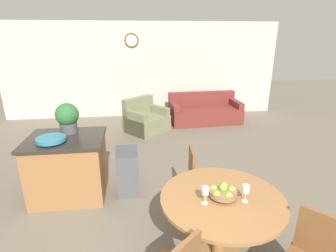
% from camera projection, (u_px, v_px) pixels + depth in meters
% --- Properties ---
extents(wall_back, '(8.00, 0.09, 2.70)m').
position_uv_depth(wall_back, '(143.00, 70.00, 7.65)').
color(wall_back, beige).
rests_on(wall_back, ground_plane).
extents(dining_table, '(1.26, 1.26, 0.77)m').
position_uv_depth(dining_table, '(221.00, 212.00, 2.71)').
color(dining_table, '#9E6B3D').
rests_on(dining_table, ground_plane).
extents(dining_chair_far_side, '(0.45, 0.45, 0.91)m').
position_uv_depth(dining_chair_far_side, '(200.00, 177.00, 3.54)').
color(dining_chair_far_side, brown).
rests_on(dining_chair_far_side, ground_plane).
extents(fruit_bowl, '(0.28, 0.28, 0.15)m').
position_uv_depth(fruit_bowl, '(223.00, 192.00, 2.63)').
color(fruit_bowl, olive).
rests_on(fruit_bowl, dining_table).
extents(wine_glass_left, '(0.07, 0.07, 0.18)m').
position_uv_depth(wine_glass_left, '(205.00, 191.00, 2.51)').
color(wine_glass_left, silver).
rests_on(wine_glass_left, dining_table).
extents(wine_glass_right, '(0.07, 0.07, 0.18)m').
position_uv_depth(wine_glass_right, '(246.00, 190.00, 2.54)').
color(wine_glass_right, silver).
rests_on(wine_glass_right, dining_table).
extents(kitchen_island, '(1.08, 0.89, 0.93)m').
position_uv_depth(kitchen_island, '(69.00, 167.00, 3.90)').
color(kitchen_island, '#9E6B3D').
rests_on(kitchen_island, ground_plane).
extents(teal_bowl, '(0.39, 0.39, 0.07)m').
position_uv_depth(teal_bowl, '(51.00, 139.00, 3.56)').
color(teal_bowl, teal).
rests_on(teal_bowl, kitchen_island).
extents(potted_plant, '(0.34, 0.34, 0.45)m').
position_uv_depth(potted_plant, '(67.00, 117.00, 3.87)').
color(potted_plant, '#4C4C51').
rests_on(potted_plant, kitchen_island).
extents(trash_bin, '(0.32, 0.29, 0.77)m').
position_uv_depth(trash_bin, '(128.00, 172.00, 3.93)').
color(trash_bin, '#56565B').
rests_on(trash_bin, ground_plane).
extents(couch, '(1.96, 1.02, 0.79)m').
position_uv_depth(couch, '(204.00, 112.00, 7.38)').
color(couch, maroon).
rests_on(couch, ground_plane).
extents(armchair, '(1.22, 1.21, 0.84)m').
position_uv_depth(armchair, '(146.00, 120.00, 6.63)').
color(armchair, '#7A7F5B').
rests_on(armchair, ground_plane).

